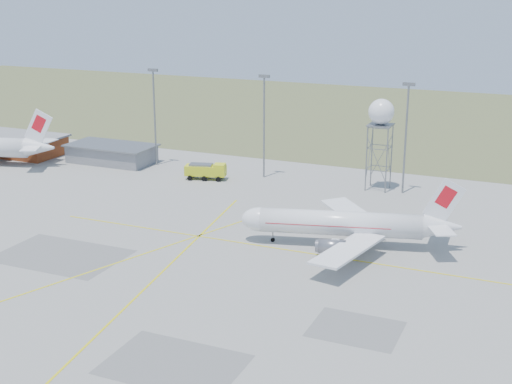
% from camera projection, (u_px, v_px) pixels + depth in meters
% --- Properties ---
extents(ground, '(400.00, 400.00, 0.00)m').
position_uv_depth(ground, '(119.00, 326.00, 81.33)').
color(ground, gray).
rests_on(ground, ground).
extents(grass_strip, '(400.00, 120.00, 0.03)m').
position_uv_depth(grass_strip, '(396.00, 118.00, 204.39)').
color(grass_strip, '#4B5C32').
rests_on(grass_strip, ground).
extents(building_grey, '(19.00, 10.00, 3.90)m').
position_uv_depth(building_grey, '(112.00, 153.00, 154.27)').
color(building_grey, gray).
rests_on(building_grey, ground).
extents(mast_a, '(2.20, 0.50, 20.50)m').
position_uv_depth(mast_a, '(154.00, 109.00, 149.33)').
color(mast_a, slate).
rests_on(mast_a, ground).
extents(mast_b, '(2.20, 0.50, 20.50)m').
position_uv_depth(mast_b, '(264.00, 118.00, 139.75)').
color(mast_b, slate).
rests_on(mast_b, ground).
extents(mast_c, '(2.20, 0.50, 20.50)m').
position_uv_depth(mast_c, '(406.00, 129.00, 129.02)').
color(mast_c, slate).
rests_on(mast_c, ground).
extents(airliner_main, '(32.08, 30.51, 11.04)m').
position_uv_depth(airliner_main, '(344.00, 224.00, 105.06)').
color(airliner_main, white).
rests_on(airliner_main, ground).
extents(radar_tower, '(4.75, 4.75, 17.18)m').
position_uv_depth(radar_tower, '(380.00, 139.00, 132.07)').
color(radar_tower, slate).
rests_on(radar_tower, ground).
extents(fire_truck, '(8.50, 4.84, 3.23)m').
position_uv_depth(fire_truck, '(207.00, 172.00, 141.11)').
color(fire_truck, '#C8D218').
rests_on(fire_truck, ground).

